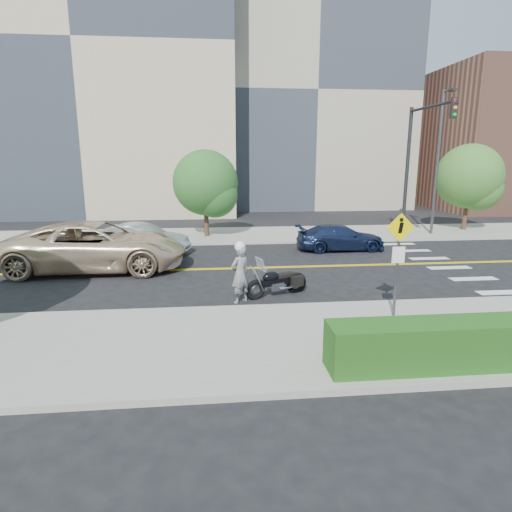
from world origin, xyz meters
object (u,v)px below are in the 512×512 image
at_px(motorcyclist, 240,272).
at_px(motorcycle, 277,276).
at_px(pedestrian_sign, 398,253).
at_px(parked_car_blue, 340,238).
at_px(suv, 96,246).
at_px(parked_car_silver, 141,240).

xyz_separation_m(motorcyclist, motorcycle, (1.26, 0.58, -0.30)).
xyz_separation_m(pedestrian_sign, parked_car_blue, (1.30, 9.46, -1.33)).
height_order(suv, parked_car_blue, suv).
xyz_separation_m(motorcyclist, suv, (-5.53, 4.66, 0.01)).
bearing_deg(motorcyclist, parked_car_silver, -95.36).
bearing_deg(suv, parked_car_silver, -26.15).
relative_size(motorcycle, suv, 0.31).
bearing_deg(pedestrian_sign, motorcyclist, 154.39).
height_order(motorcyclist, parked_car_blue, motorcyclist).
height_order(motorcyclist, parked_car_silver, motorcyclist).
bearing_deg(pedestrian_sign, parked_car_blue, 82.19).
distance_m(motorcycle, suv, 7.93).
bearing_deg(parked_car_silver, motorcycle, -125.32).
height_order(pedestrian_sign, motorcycle, pedestrian_sign).
height_order(motorcycle, parked_car_blue, motorcycle).
distance_m(motorcyclist, motorcycle, 1.42).
distance_m(suv, parked_car_silver, 2.99).
relative_size(motorcycle, parked_car_blue, 0.51).
bearing_deg(suv, motorcycle, -120.80).
bearing_deg(parked_car_blue, pedestrian_sign, 171.57).
xyz_separation_m(parked_car_silver, parked_car_blue, (9.69, 0.14, -0.11)).
relative_size(suv, parked_car_blue, 1.64).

